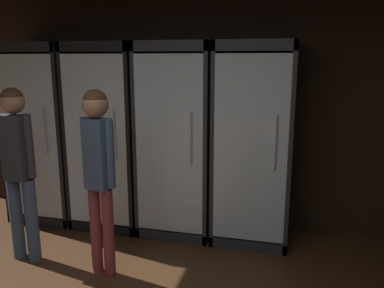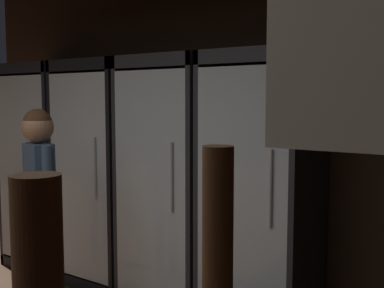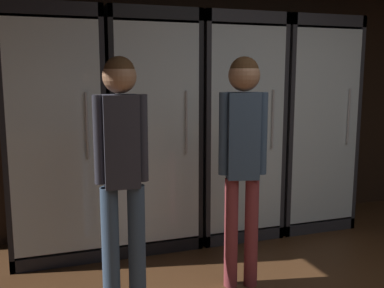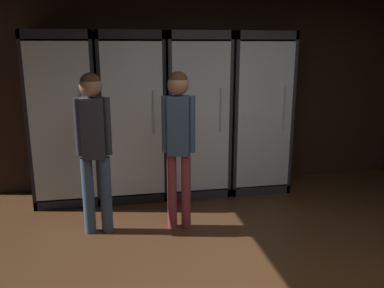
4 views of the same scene
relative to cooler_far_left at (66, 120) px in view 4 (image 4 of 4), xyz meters
name	(u,v)px [view 4 (image 4 of 4)]	position (x,y,z in m)	size (l,w,h in m)	color
wall_back	(214,78)	(1.87, 0.33, 0.43)	(6.00, 0.06, 2.80)	black
cooler_far_left	(66,120)	(0.00, 0.00, 0.00)	(0.75, 0.67, 1.99)	black
cooler_left	(132,117)	(0.78, 0.00, 0.01)	(0.75, 0.67, 1.99)	black
cooler_center	(195,116)	(1.56, 0.00, 0.00)	(0.75, 0.67, 1.99)	#2B2B30
cooler_right	(255,114)	(2.33, 0.00, 0.00)	(0.75, 0.67, 1.99)	#2B2B30
shopper_near	(178,131)	(1.18, -1.06, 0.05)	(0.32, 0.21, 1.59)	brown
shopper_far	(94,139)	(0.37, -1.01, -0.01)	(0.34, 0.21, 1.58)	#384C66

